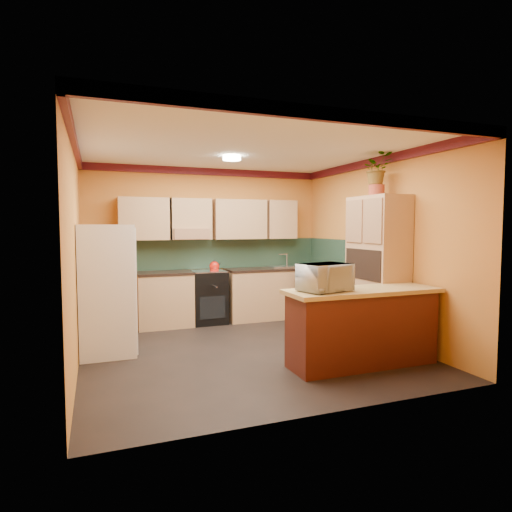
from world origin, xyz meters
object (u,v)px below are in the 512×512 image
Objects in this scene: pantry at (377,271)px; stove at (208,297)px; fridge at (107,290)px; breakfast_bar at (362,329)px; microwave at (325,277)px; base_cabinets_back at (242,296)px.

stove is at bearing 131.75° from pantry.
fridge is at bearing -141.87° from stove.
breakfast_bar is 0.83m from microwave.
microwave is (2.35, -1.54, 0.24)m from fridge.
pantry is at bearing 14.83° from microwave.
fridge reaches higher than stove.
pantry is (1.29, -2.14, 0.61)m from base_cabinets_back.
pantry reaches higher than base_cabinets_back.
base_cabinets_back is at bearing 75.62° from microwave.
pantry reaches higher than microwave.
microwave is at bearing -33.24° from fridge.
microwave is at bearing -150.08° from pantry.
stove is at bearing 38.13° from fridge.
base_cabinets_back and breakfast_bar have the same top height.
base_cabinets_back is 2.15× the size of fridge.
base_cabinets_back is at bearing 0.00° from stove.
fridge is 0.81× the size of pantry.
fridge reaches higher than base_cabinets_back.
pantry is at bearing -59.00° from base_cabinets_back.
base_cabinets_back is 2.70m from fridge.
fridge is at bearing -150.20° from base_cabinets_back.
breakfast_bar is (2.87, -1.54, -0.41)m from fridge.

